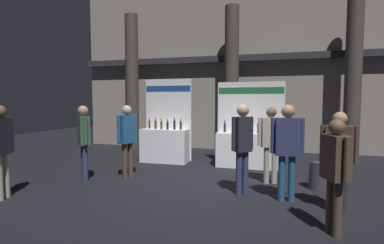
{
  "coord_description": "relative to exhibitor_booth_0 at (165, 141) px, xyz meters",
  "views": [
    {
      "loc": [
        1.28,
        -6.06,
        1.87
      ],
      "look_at": [
        -0.52,
        0.65,
        1.38
      ],
      "focal_mm": 26.46,
      "sensor_mm": 36.0,
      "label": 1
    }
  ],
  "objects": [
    {
      "name": "trash_bin",
      "position": [
        4.15,
        -1.82,
        -0.34
      ],
      "size": [
        0.38,
        0.38,
        0.6
      ],
      "color": "#38383D",
      "rests_on": "ground_plane"
    },
    {
      "name": "exhibitor_booth_0",
      "position": [
        0.0,
        0.0,
        0.0
      ],
      "size": [
        1.53,
        0.66,
        2.6
      ],
      "color": "white",
      "rests_on": "ground_plane"
    },
    {
      "name": "visitor_8",
      "position": [
        4.25,
        -3.1,
        0.39
      ],
      "size": [
        0.58,
        0.32,
        1.71
      ],
      "rotation": [
        0.0,
        0.0,
        6.09
      ],
      "color": "#23232D",
      "rests_on": "ground_plane"
    },
    {
      "name": "visitor_6",
      "position": [
        -0.25,
        -2.0,
        0.44
      ],
      "size": [
        0.35,
        0.57,
        1.79
      ],
      "rotation": [
        0.0,
        0.0,
        4.36
      ],
      "color": "#47382D",
      "rests_on": "ground_plane"
    },
    {
      "name": "hall_colonnade",
      "position": [
        1.81,
        2.74,
        2.47
      ],
      "size": [
        12.58,
        1.31,
        6.39
      ],
      "color": "gray",
      "rests_on": "ground_plane"
    },
    {
      "name": "exhibitor_booth_1",
      "position": [
        2.59,
        -0.04,
        -0.03
      ],
      "size": [
        1.94,
        0.66,
        2.46
      ],
      "color": "white",
      "rests_on": "ground_plane"
    },
    {
      "name": "visitor_0",
      "position": [
        4.01,
        -4.0,
        0.33
      ],
      "size": [
        0.37,
        0.5,
        1.63
      ],
      "rotation": [
        0.0,
        0.0,
        1.96
      ],
      "color": "#47382D",
      "rests_on": "ground_plane"
    },
    {
      "name": "visitor_3",
      "position": [
        -1.82,
        -4.05,
        0.45
      ],
      "size": [
        0.31,
        0.61,
        1.81
      ],
      "rotation": [
        0.0,
        0.0,
        1.81
      ],
      "color": "#ADA393",
      "rests_on": "ground_plane"
    },
    {
      "name": "visitor_5",
      "position": [
        3.45,
        -2.77,
        0.47
      ],
      "size": [
        0.6,
        0.29,
        1.82
      ],
      "rotation": [
        0.0,
        0.0,
        3.25
      ],
      "color": "navy",
      "rests_on": "ground_plane"
    },
    {
      "name": "visitor_1",
      "position": [
        3.17,
        -1.62,
        0.41
      ],
      "size": [
        0.58,
        0.32,
        1.75
      ],
      "rotation": [
        0.0,
        0.0,
        0.28
      ],
      "color": "#ADA393",
      "rests_on": "ground_plane"
    },
    {
      "name": "visitor_9",
      "position": [
        -1.09,
        -2.55,
        0.42
      ],
      "size": [
        0.41,
        0.4,
        1.79
      ],
      "rotation": [
        0.0,
        0.0,
        2.4
      ],
      "color": "navy",
      "rests_on": "ground_plane"
    },
    {
      "name": "ground_plane",
      "position": [
        1.81,
        -2.21,
        -0.64
      ],
      "size": [
        25.15,
        25.15,
        0.0
      ],
      "primitive_type": "plane",
      "color": "black"
    },
    {
      "name": "visitor_4",
      "position": [
        2.61,
        -2.59,
        0.45
      ],
      "size": [
        0.41,
        0.38,
        1.82
      ],
      "rotation": [
        0.0,
        0.0,
        3.79
      ],
      "color": "navy",
      "rests_on": "ground_plane"
    }
  ]
}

